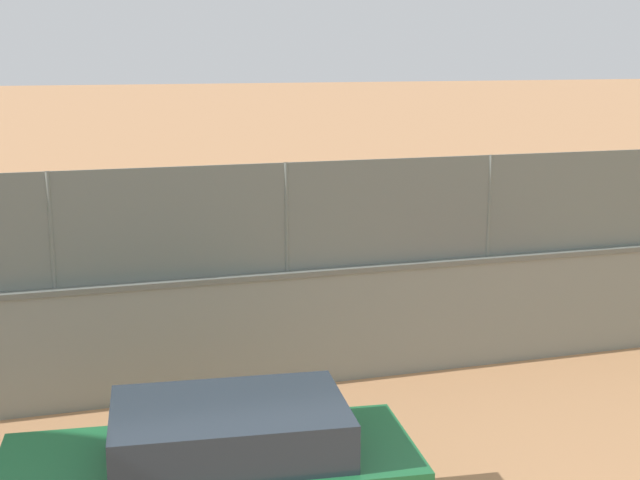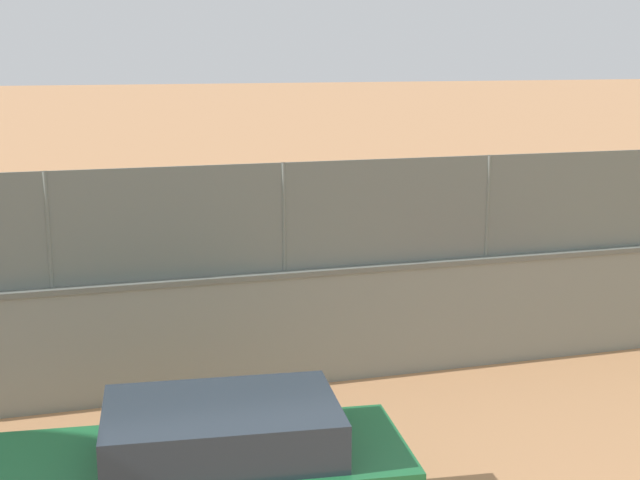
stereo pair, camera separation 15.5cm
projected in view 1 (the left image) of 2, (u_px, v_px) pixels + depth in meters
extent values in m
plane|color=tan|center=(164.00, 238.00, 24.12)|extent=(260.00, 260.00, 0.00)
cube|color=gray|center=(389.00, 321.00, 13.71)|extent=(30.48, 1.51, 1.71)
cube|color=slate|center=(390.00, 265.00, 13.53)|extent=(30.48, 1.57, 0.08)
cube|color=slate|center=(391.00, 211.00, 13.35)|extent=(29.86, 1.20, 1.62)
cylinder|color=slate|center=(489.00, 206.00, 13.84)|extent=(0.07, 0.07, 1.62)
cylinder|color=slate|center=(286.00, 217.00, 12.87)|extent=(0.07, 0.07, 1.62)
cylinder|color=slate|center=(51.00, 230.00, 11.91)|extent=(0.07, 0.07, 1.62)
cylinder|color=#591919|center=(452.00, 249.00, 20.78)|extent=(0.17, 0.17, 0.84)
cylinder|color=#591919|center=(454.00, 251.00, 20.59)|extent=(0.17, 0.17, 0.84)
cylinder|color=white|center=(454.00, 219.00, 20.53)|extent=(0.40, 0.40, 0.62)
cylinder|color=brown|center=(448.00, 212.00, 20.80)|extent=(0.60, 0.20, 0.17)
cylinder|color=brown|center=(446.00, 217.00, 20.15)|extent=(0.60, 0.20, 0.17)
sphere|color=brown|center=(455.00, 201.00, 20.44)|extent=(0.24, 0.24, 0.24)
cylinder|color=white|center=(455.00, 197.00, 20.42)|extent=(0.29, 0.29, 0.05)
cylinder|color=black|center=(438.00, 217.00, 20.12)|extent=(0.30, 0.09, 0.04)
ellipsoid|color=#333338|center=(429.00, 217.00, 20.09)|extent=(0.30, 0.08, 0.24)
cylinder|color=navy|center=(336.00, 243.00, 21.62)|extent=(0.19, 0.19, 0.77)
cylinder|color=navy|center=(344.00, 243.00, 21.62)|extent=(0.19, 0.19, 0.77)
cylinder|color=beige|center=(340.00, 216.00, 21.48)|extent=(0.43, 0.43, 0.57)
cylinder|color=#D8AD84|center=(328.00, 212.00, 21.41)|extent=(0.27, 0.54, 0.17)
cylinder|color=#D8AD84|center=(352.00, 214.00, 21.16)|extent=(0.27, 0.54, 0.17)
sphere|color=#D8AD84|center=(340.00, 201.00, 21.40)|extent=(0.22, 0.22, 0.22)
cylinder|color=navy|center=(340.00, 197.00, 21.38)|extent=(0.29, 0.29, 0.05)
cylinder|color=#591919|center=(14.00, 312.00, 15.72)|extent=(0.21, 0.21, 0.81)
cylinder|color=#591919|center=(20.00, 309.00, 15.91)|extent=(0.21, 0.21, 0.81)
cylinder|color=beige|center=(14.00, 273.00, 15.67)|extent=(0.47, 0.47, 0.60)
cylinder|color=tan|center=(7.00, 271.00, 15.35)|extent=(0.53, 0.37, 0.17)
cylinder|color=tan|center=(37.00, 264.00, 15.88)|extent=(0.53, 0.37, 0.17)
sphere|color=tan|center=(12.00, 251.00, 15.59)|extent=(0.23, 0.23, 0.23)
cylinder|color=black|center=(12.00, 245.00, 15.57)|extent=(0.33, 0.33, 0.05)
cylinder|color=black|center=(46.00, 264.00, 15.85)|extent=(0.28, 0.19, 0.04)
ellipsoid|color=#333338|center=(58.00, 265.00, 15.80)|extent=(0.27, 0.18, 0.24)
sphere|color=yellow|center=(499.00, 220.00, 19.22)|extent=(0.14, 0.14, 0.14)
cube|color=#28333D|center=(230.00, 428.00, 8.75)|extent=(2.53, 1.84, 0.49)
cylinder|color=black|center=(330.00, 468.00, 10.00)|extent=(0.64, 0.29, 0.62)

